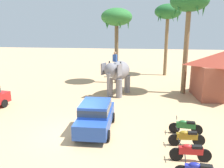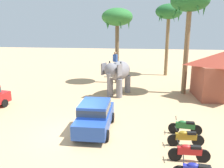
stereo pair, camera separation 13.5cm
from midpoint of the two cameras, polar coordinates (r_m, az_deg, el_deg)
name	(u,v)px [view 1 (the left image)]	position (r m, az deg, el deg)	size (l,w,h in m)	color
ground_plane	(78,133)	(13.16, -8.96, -12.03)	(120.00, 120.00, 0.00)	tan
car_sedan_foreground	(96,115)	(13.00, -4.42, -7.77)	(2.03, 4.18, 1.70)	#23479E
elephant_with_mahout	(118,73)	(19.77, 1.27, 2.81)	(2.51, 4.02, 3.88)	slate
motorcycle_second_in_row	(190,152)	(10.81, 18.78, -15.80)	(1.80, 0.55, 0.94)	black
motorcycle_mid_row	(187,137)	(12.04, 17.96, -12.60)	(1.80, 0.55, 0.94)	black
motorcycle_fourth_in_row	(186,126)	(13.29, 17.75, -10.08)	(1.80, 0.55, 0.94)	black
palm_tree_behind_elephant	(117,19)	(24.30, 1.01, 16.00)	(3.20, 3.20, 7.85)	brown
palm_tree_near_hut	(189,4)	(21.09, 18.68, 18.47)	(3.20, 3.20, 8.92)	brown
palm_tree_left_of_road	(168,14)	(29.47, 13.74, 16.77)	(3.20, 3.20, 8.73)	brown
roadside_hut	(224,73)	(21.09, 26.10, 2.48)	(5.38, 4.66, 4.00)	#994C38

